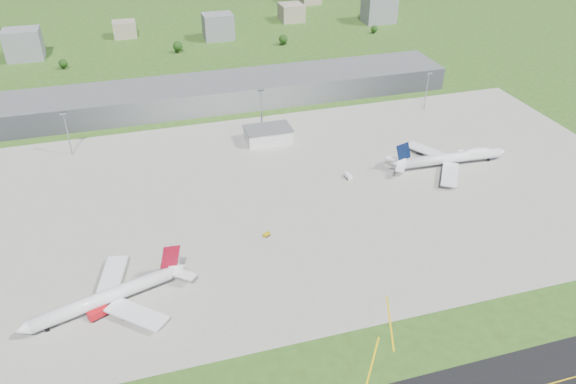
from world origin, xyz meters
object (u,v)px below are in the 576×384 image
object	(u,v)px
fire_truck	(99,314)
airliner_red_twin	(110,296)
airliner_blue_quad	(452,158)
van_white_near	(348,176)
van_white_far	(460,152)
tug_yellow	(267,235)

from	to	relation	value
fire_truck	airliner_red_twin	bearing A→B (deg)	22.57
airliner_blue_quad	van_white_near	distance (m)	58.92
fire_truck	van_white_far	size ratio (longest dim) A/B	1.82
airliner_red_twin	van_white_far	bearing A→B (deg)	-176.96
airliner_blue_quad	van_white_far	world-z (taller)	airliner_blue_quad
tug_yellow	van_white_near	size ratio (longest dim) A/B	0.68
van_white_far	fire_truck	bearing A→B (deg)	-165.37
airliner_blue_quad	van_white_far	bearing A→B (deg)	44.45
airliner_blue_quad	airliner_red_twin	bearing A→B (deg)	-158.42
fire_truck	van_white_far	xyz separation A→B (m)	(196.33, 75.20, -0.56)
airliner_red_twin	fire_truck	bearing A→B (deg)	30.16
fire_truck	van_white_far	distance (m)	210.24
airliner_red_twin	tug_yellow	xyz separation A→B (m)	(67.50, 26.04, -3.88)
airliner_red_twin	airliner_blue_quad	world-z (taller)	airliner_red_twin
airliner_red_twin	fire_truck	size ratio (longest dim) A/B	7.77
airliner_blue_quad	fire_truck	distance (m)	195.58
airliner_red_twin	van_white_near	bearing A→B (deg)	-169.50
airliner_red_twin	airliner_blue_quad	size ratio (longest dim) A/B	0.94
van_white_near	van_white_far	bearing A→B (deg)	-92.72
airliner_blue_quad	fire_truck	size ratio (longest dim) A/B	8.23
tug_yellow	fire_truck	bearing A→B (deg)	173.97
fire_truck	tug_yellow	size ratio (longest dim) A/B	2.22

